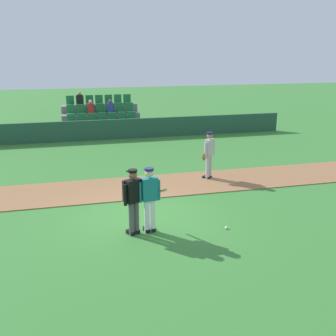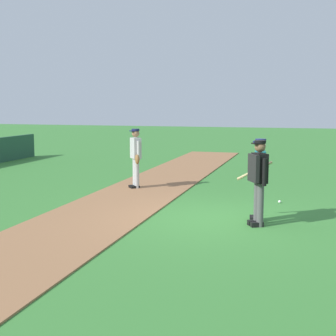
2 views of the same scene
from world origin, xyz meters
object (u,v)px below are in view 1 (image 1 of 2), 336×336
runner_grey_jersey (209,154)px  baseball (226,228)px  umpire_home_plate (133,198)px  batter_teal_jersey (150,197)px

runner_grey_jersey → baseball: bearing=-102.9°
umpire_home_plate → baseball: size_ratio=23.78×
baseball → batter_teal_jersey: bearing=170.7°
batter_teal_jersey → baseball: bearing=-9.3°
batter_teal_jersey → umpire_home_plate: size_ratio=1.00×
umpire_home_plate → runner_grey_jersey: size_ratio=1.00×
batter_teal_jersey → umpire_home_plate: same height
runner_grey_jersey → batter_teal_jersey: bearing=-127.6°
umpire_home_plate → batter_teal_jersey: bearing=2.4°
batter_teal_jersey → runner_grey_jersey: bearing=52.4°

